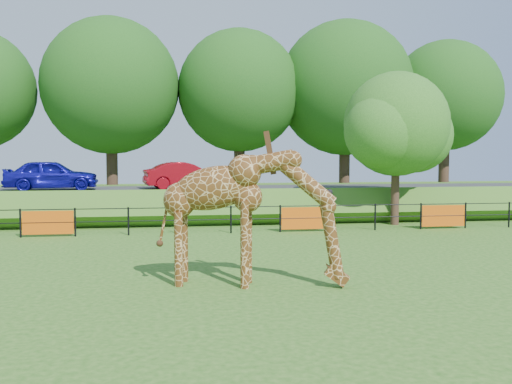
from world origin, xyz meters
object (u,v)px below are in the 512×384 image
car_blue (51,175)px  tree_east (398,128)px  giraffe (252,218)px  visitor (329,208)px  car_red (185,175)px

car_blue → tree_east: tree_east is taller
giraffe → car_blue: giraffe is taller
car_blue → visitor: 13.17m
giraffe → car_blue: bearing=131.9°
car_red → car_blue: bearing=82.2°
car_red → tree_east: 10.53m
giraffe → car_red: (-1.27, 15.08, 0.42)m
car_blue → tree_east: (15.57, -4.08, 2.13)m
giraffe → car_red: 15.14m
visitor → tree_east: (3.14, 0.04, 3.47)m
car_blue → car_red: car_blue is taller
car_blue → visitor: bearing=-113.9°
car_red → visitor: (6.14, -4.49, -1.27)m
visitor → tree_east: tree_east is taller
giraffe → visitor: (4.87, 10.59, -0.84)m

